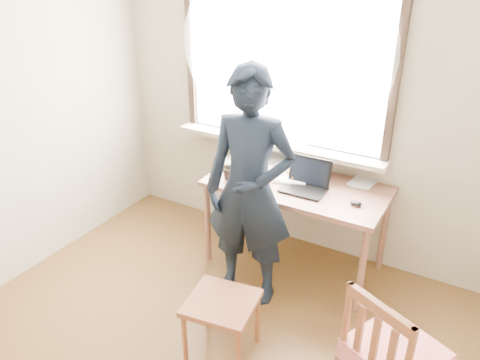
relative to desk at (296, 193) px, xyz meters
The scene contains 13 objects.
room_shell 1.73m from the desk, 95.57° to the right, with size 3.52×4.02×2.61m.
desk is the anchor object (origin of this frame).
laptop 0.16m from the desk, 20.08° to the right, with size 0.33×0.27×0.23m.
mug_white 0.26m from the desk, 113.24° to the left, with size 0.14×0.14×0.11m, color white.
mug_dark 0.55m from the desk, 159.82° to the right, with size 0.11×0.11×0.10m, color black.
mouse 0.52m from the desk, 11.31° to the right, with size 0.09×0.06×0.03m, color black.
desk_clutter 0.34m from the desk, 142.07° to the left, with size 0.71×0.53×0.05m.
book_a 0.56m from the desk, 150.91° to the left, with size 0.19×0.25×0.02m, color white.
book_b 0.46m from the desk, 39.37° to the left, with size 0.18×0.24×0.02m, color white.
picture_frame 0.60m from the desk, behind, with size 0.14×0.03×0.11m.
work_chair 1.17m from the desk, 89.82° to the right, with size 0.47×0.46×0.43m.
side_chair 1.54m from the desk, 47.13° to the right, with size 0.57×0.56×0.93m.
person 0.56m from the desk, 106.44° to the right, with size 0.64×0.42×1.76m, color black.
Camera 1 is at (1.36, -1.41, 2.37)m, focal length 35.00 mm.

